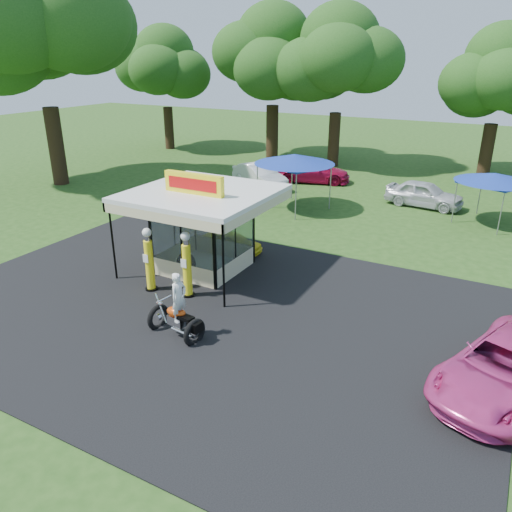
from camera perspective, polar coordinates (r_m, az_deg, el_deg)
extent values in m
plane|color=#234816|center=(16.52, -9.82, -8.93)|extent=(120.00, 120.00, 0.00)
cube|color=black|center=(17.89, -5.89, -6.04)|extent=(20.00, 14.00, 0.04)
cube|color=white|center=(21.13, -5.84, -1.40)|extent=(3.00, 3.00, 0.06)
cube|color=white|center=(20.06, -6.20, 7.17)|extent=(5.40, 5.40, 0.18)
cube|color=yellow|center=(19.54, -7.09, 8.21)|extent=(2.60, 0.25, 0.80)
cube|color=red|center=(19.44, -7.31, 8.13)|extent=(2.21, 0.02, 0.45)
cylinder|color=black|center=(20.28, -16.06, 1.56)|extent=(0.08, 0.08, 3.20)
cylinder|color=black|center=(17.26, -3.75, -1.22)|extent=(0.08, 0.08, 3.20)
cylinder|color=black|center=(19.57, -11.83, -3.70)|extent=(0.47, 0.47, 0.11)
cylinder|color=yellow|center=(19.16, -12.07, -0.98)|extent=(0.32, 0.32, 1.92)
cylinder|color=silver|center=(18.78, -12.33, 2.02)|extent=(0.21, 0.21, 0.21)
sphere|color=white|center=(18.71, -12.38, 2.63)|extent=(0.34, 0.34, 0.34)
cube|color=white|center=(18.91, -12.52, -0.28)|extent=(0.23, 0.02, 0.32)
cylinder|color=black|center=(18.87, -7.71, -4.44)|extent=(0.48, 0.48, 0.11)
cylinder|color=yellow|center=(18.43, -7.87, -1.57)|extent=(0.33, 0.33, 1.95)
cylinder|color=silver|center=(18.02, -8.05, 1.59)|extent=(0.22, 0.22, 0.22)
sphere|color=white|center=(17.95, -8.08, 2.24)|extent=(0.35, 0.35, 0.35)
cube|color=white|center=(18.16, -8.28, -0.85)|extent=(0.24, 0.02, 0.33)
torus|color=black|center=(16.87, -11.10, -6.88)|extent=(0.30, 0.93, 0.91)
torus|color=black|center=(15.83, -7.05, -8.67)|extent=(0.30, 0.93, 0.91)
cube|color=silver|center=(16.22, -9.05, -7.28)|extent=(0.63, 0.38, 0.33)
ellipsoid|color=#CD440E|center=(16.07, -9.11, -6.34)|extent=(0.69, 0.39, 0.33)
cube|color=black|center=(15.86, -8.12, -6.95)|extent=(0.63, 0.36, 0.11)
cube|color=black|center=(15.70, -7.00, -8.00)|extent=(0.43, 0.42, 0.30)
cylinder|color=silver|center=(16.58, -10.82, -5.87)|extent=(0.48, 0.13, 0.97)
cylinder|color=silver|center=(16.29, -10.52, -4.86)|extent=(0.15, 0.65, 0.05)
sphere|color=silver|center=(16.51, -10.91, -5.35)|extent=(0.17, 0.17, 0.17)
imported|color=white|center=(15.71, -8.81, -4.71)|extent=(0.47, 0.64, 1.63)
torus|color=black|center=(20.64, -7.91, -0.94)|extent=(0.88, 0.53, 0.84)
torus|color=black|center=(20.85, -7.97, -0.71)|extent=(0.90, 0.63, 0.84)
imported|color=yellow|center=(22.67, -2.78, 1.60)|extent=(2.82, 1.13, 0.96)
imported|color=#D23987|center=(15.01, 26.85, -11.38)|extent=(4.12, 5.87, 1.49)
imported|color=white|center=(33.93, 0.42, 9.15)|extent=(4.95, 3.85, 1.57)
imported|color=#AD0D38|center=(35.64, 6.39, 9.62)|extent=(5.69, 3.59, 1.54)
imported|color=silver|center=(31.14, 18.67, 6.73)|extent=(4.62, 2.29, 1.51)
cylinder|color=gray|center=(30.93, 2.96, 8.75)|extent=(0.06, 0.06, 2.53)
cylinder|color=gray|center=(29.81, 8.15, 8.04)|extent=(0.06, 0.06, 2.53)
cylinder|color=gray|center=(28.36, 0.33, 7.53)|extent=(0.06, 0.06, 2.53)
cylinder|color=gray|center=(27.14, 5.89, 6.74)|extent=(0.06, 0.06, 2.53)
cube|color=#173297|center=(28.72, 4.41, 10.38)|extent=(3.17, 3.17, 0.13)
cone|color=#173297|center=(28.65, 4.43, 11.02)|extent=(4.56, 4.56, 0.53)
cylinder|color=gray|center=(30.34, 22.99, 6.40)|extent=(0.05, 0.05, 2.18)
cylinder|color=gray|center=(27.92, 22.35, 5.23)|extent=(0.05, 0.05, 2.18)
cube|color=#173297|center=(28.78, 25.50, 7.57)|extent=(2.72, 2.72, 0.11)
cone|color=#173297|center=(28.72, 25.59, 8.11)|extent=(3.92, 3.92, 0.45)
cylinder|color=black|center=(49.02, -9.92, 14.21)|extent=(0.86, 0.86, 3.80)
ellipsoid|color=#1D4C15|center=(48.61, -10.32, 19.93)|extent=(8.99, 8.99, 7.70)
cylinder|color=black|center=(44.09, 1.86, 14.02)|extent=(1.03, 1.03, 4.37)
ellipsoid|color=#1D4C15|center=(43.65, 1.96, 21.27)|extent=(10.13, 10.13, 8.69)
cylinder|color=black|center=(40.95, 8.89, 13.00)|extent=(0.89, 0.89, 4.16)
ellipsoid|color=#1D4C15|center=(40.46, 9.37, 20.56)|extent=(9.97, 9.97, 8.55)
cylinder|color=black|center=(41.19, 24.87, 10.98)|extent=(0.92, 0.92, 3.70)
ellipsoid|color=#1D4C15|center=(40.70, 25.98, 17.48)|extent=(8.63, 8.63, 7.40)
cylinder|color=black|center=(37.15, -21.87, 11.55)|extent=(1.03, 1.03, 5.14)
ellipsoid|color=#1D4C15|center=(36.70, -23.53, 22.25)|extent=(13.20, 13.20, 11.32)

